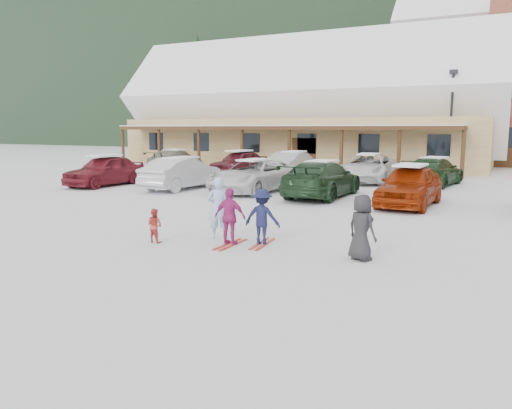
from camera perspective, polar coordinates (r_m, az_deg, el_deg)
The scene contains 23 objects.
ground at distance 12.09m, azimuth -3.42°, elevation -5.24°, with size 160.00×160.00×0.00m, color white.
forested_hillside at distance 96.66m, azimuth 24.07°, elevation 17.62°, with size 300.00×70.00×38.00m, color black.
day_lodge at distance 40.92m, azimuth 5.48°, elevation 10.17°, with size 29.12×12.50×10.38m.
lamp_post at distance 33.94m, azimuth 21.40°, elevation 9.39°, with size 0.50×0.25×6.47m.
conifer_0 at distance 51.35m, azimuth -11.95°, elevation 11.68°, with size 4.40×4.40×10.20m.
conifer_2 at distance 63.43m, azimuth -7.95°, elevation 12.23°, with size 5.28×5.28×12.24m.
adult_skier at distance 13.19m, azimuth -4.30°, elevation -0.41°, with size 0.60×0.39×1.65m, color #A0B7EB.
toddler_red at distance 13.07m, azimuth -11.52°, elevation -2.35°, with size 0.43×0.34×0.89m, color #BA3B31.
child_navy at distance 12.52m, azimuth 0.72°, elevation -1.42°, with size 0.92×0.53×1.42m, color #131739.
skis_child_navy at distance 12.66m, azimuth 0.71°, elevation -4.51°, with size 0.20×1.40×0.03m, color red.
child_magenta at distance 12.47m, azimuth -2.98°, elevation -1.41°, with size 0.85×0.35×1.45m, color #A5246D.
skis_child_magenta at distance 12.61m, azimuth -2.96°, elevation -4.57°, with size 0.20×1.40×0.03m, color red.
bystander_dark at distance 11.27m, azimuth 11.97°, elevation -2.60°, with size 0.72×0.47×1.48m, color #242426.
parked_car_0 at distance 26.48m, azimuth -16.88°, elevation 3.74°, with size 1.82×4.53×1.54m, color maroon.
parked_car_1 at distance 24.16m, azimuth -8.51°, elevation 3.54°, with size 1.61×4.61×1.52m, color silver.
parked_car_2 at distance 22.93m, azimuth -0.17°, elevation 3.31°, with size 2.45×5.31×1.48m, color silver.
parked_car_3 at distance 21.34m, azimuth 7.54°, elevation 2.90°, with size 2.15×5.29×1.53m, color #1A341C.
parked_car_4 at distance 19.59m, azimuth 17.15°, elevation 2.09°, with size 1.83×4.55×1.55m, color #8E2506.
parked_car_7 at distance 33.26m, azimuth -9.19°, elevation 4.92°, with size 2.10×5.16×1.50m, color gray.
parked_car_8 at distance 31.29m, azimuth -1.93°, elevation 4.80°, with size 1.79×4.44×1.51m, color maroon.
parked_car_9 at distance 29.71m, azimuth 4.34°, elevation 4.59°, with size 1.62×4.65×1.53m, color #98999C.
parked_car_10 at distance 27.79m, azimuth 12.68°, elevation 4.10°, with size 2.52×5.46×1.52m, color silver.
parked_car_11 at distance 26.96m, azimuth 19.64°, elevation 3.57°, with size 2.00×4.92×1.43m, color #18371A.
Camera 1 is at (5.92, -10.13, 2.93)m, focal length 35.00 mm.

